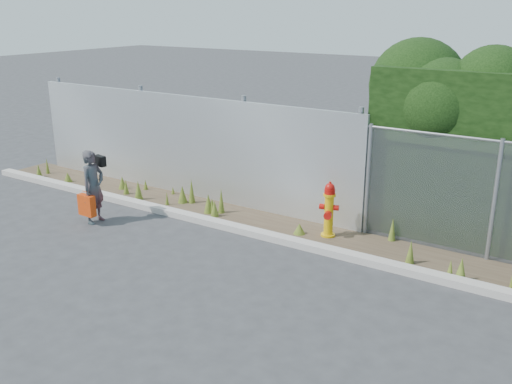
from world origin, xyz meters
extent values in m
plane|color=#363739|center=(0.00, 0.00, 0.00)|extent=(80.00, 80.00, 0.00)
cube|color=#B0A79F|center=(0.00, 1.80, 0.06)|extent=(16.00, 0.22, 0.12)
cube|color=#473728|center=(0.00, 2.40, 0.01)|extent=(16.00, 1.20, 0.01)
cone|color=#4B611D|center=(-1.78, 2.18, 0.17)|extent=(0.17, 0.17, 0.34)
cone|color=#4B611D|center=(-6.11, 2.16, 0.12)|extent=(0.20, 0.20, 0.24)
cone|color=#4B611D|center=(-3.03, 2.19, 0.15)|extent=(0.08, 0.08, 0.30)
cone|color=#4B611D|center=(0.07, 2.28, 0.11)|extent=(0.23, 0.23, 0.21)
cone|color=#4B611D|center=(-2.00, 2.27, 0.21)|extent=(0.19, 0.19, 0.41)
cone|color=#4B611D|center=(-4.62, 2.47, 0.15)|extent=(0.19, 0.19, 0.31)
cone|color=#4B611D|center=(-1.94, 2.31, 0.16)|extent=(0.18, 0.18, 0.31)
cone|color=#4B611D|center=(-4.28, 2.24, 0.17)|extent=(0.13, 0.13, 0.34)
cone|color=#4B611D|center=(2.87, 1.96, 0.16)|extent=(0.11, 0.11, 0.32)
cone|color=#4B611D|center=(-2.85, 2.47, 0.19)|extent=(0.21, 0.21, 0.39)
cone|color=#4B611D|center=(3.03, 1.97, 0.19)|extent=(0.18, 0.18, 0.38)
cone|color=#4B611D|center=(2.18, 2.15, 0.20)|extent=(0.15, 0.15, 0.41)
cone|color=#4B611D|center=(-5.71, 2.62, 0.09)|extent=(0.17, 0.17, 0.19)
cone|color=#4B611D|center=(-3.77, 2.11, 0.22)|extent=(0.19, 0.19, 0.43)
cone|color=#4B611D|center=(-4.14, 2.72, 0.12)|extent=(0.10, 0.10, 0.24)
cone|color=#4B611D|center=(-3.40, 2.80, 0.09)|extent=(0.08, 0.08, 0.18)
cone|color=#4B611D|center=(-7.03, 2.05, 0.16)|extent=(0.16, 0.16, 0.33)
cone|color=#4B611D|center=(1.60, 2.91, 0.22)|extent=(0.13, 0.13, 0.43)
cone|color=#4B611D|center=(-7.10, 2.36, 0.20)|extent=(0.10, 0.10, 0.41)
cone|color=#4B611D|center=(-5.76, 2.47, 0.20)|extent=(0.09, 0.09, 0.41)
cone|color=#4B611D|center=(-1.79, 2.41, 0.26)|extent=(0.13, 0.13, 0.53)
cone|color=#4B611D|center=(-2.67, 2.57, 0.27)|extent=(0.14, 0.14, 0.54)
cube|color=silver|center=(-3.25, 3.00, 1.10)|extent=(8.50, 0.08, 2.20)
cylinder|color=gray|center=(-7.30, 3.12, 1.15)|extent=(0.10, 0.10, 2.30)
cylinder|color=gray|center=(-4.50, 3.12, 1.15)|extent=(0.10, 0.10, 2.30)
cylinder|color=gray|center=(-1.70, 3.12, 1.15)|extent=(0.10, 0.10, 2.30)
cylinder|color=gray|center=(0.80, 3.12, 1.15)|extent=(0.10, 0.10, 2.30)
cylinder|color=gray|center=(1.05, 3.00, 1.02)|extent=(0.07, 0.07, 2.05)
cylinder|color=gray|center=(3.20, 3.00, 1.02)|extent=(0.07, 0.07, 2.05)
sphere|color=black|center=(1.42, 4.22, 2.58)|extent=(1.77, 1.77, 1.77)
sphere|color=black|center=(1.99, 3.86, 2.34)|extent=(1.63, 1.63, 1.63)
sphere|color=black|center=(2.76, 3.97, 2.70)|extent=(1.38, 1.38, 1.38)
cylinder|color=#DDAC0B|center=(0.56, 2.48, 0.03)|extent=(0.26, 0.26, 0.06)
cylinder|color=#DDAC0B|center=(0.56, 2.48, 0.39)|extent=(0.17, 0.17, 0.78)
cylinder|color=#DDAC0B|center=(0.56, 2.48, 0.80)|extent=(0.22, 0.22, 0.05)
cylinder|color=#B20F0A|center=(0.56, 2.48, 0.87)|extent=(0.19, 0.19, 0.09)
sphere|color=#B20F0A|center=(0.56, 2.48, 0.93)|extent=(0.18, 0.18, 0.18)
cylinder|color=#B20F0A|center=(0.56, 2.48, 1.02)|extent=(0.05, 0.05, 0.05)
cylinder|color=#B20F0A|center=(0.43, 2.48, 0.57)|extent=(0.09, 0.10, 0.10)
cylinder|color=#B20F0A|center=(0.69, 2.48, 0.57)|extent=(0.09, 0.10, 0.10)
cylinder|color=#B20F0A|center=(0.56, 2.35, 0.46)|extent=(0.14, 0.11, 0.14)
imported|color=#0E5C5D|center=(-3.56, 0.73, 0.71)|extent=(0.38, 0.55, 1.42)
cube|color=red|center=(-3.58, 0.55, 0.39)|extent=(0.37, 0.14, 0.41)
cylinder|color=red|center=(-3.58, 0.55, 0.66)|extent=(0.17, 0.02, 0.02)
cube|color=black|center=(-3.59, 0.97, 1.17)|extent=(0.27, 0.11, 0.20)
camera|label=1|loc=(4.66, -6.28, 3.99)|focal=40.00mm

